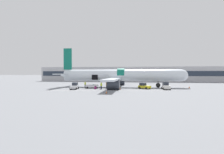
# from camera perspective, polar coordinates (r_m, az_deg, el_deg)

# --- Properties ---
(ground_plane) EXTENTS (500.00, 500.00, 0.00)m
(ground_plane) POSITION_cam_1_polar(r_m,az_deg,el_deg) (46.45, 4.68, -3.59)
(ground_plane) COLOR slate
(apron_marking_line) EXTENTS (27.38, 3.61, 0.01)m
(apron_marking_line) POSITION_cam_1_polar(r_m,az_deg,el_deg) (38.99, -1.06, -4.53)
(apron_marking_line) COLOR silver
(apron_marking_line) RESTS_ON ground_plane
(terminal_strip) EXTENTS (86.13, 10.06, 6.74)m
(terminal_strip) POSITION_cam_1_polar(r_m,az_deg,el_deg) (83.48, 6.33, 0.93)
(terminal_strip) COLOR #B2B2B7
(terminal_strip) RESTS_ON ground_plane
(airplane) EXTENTS (36.11, 30.91, 11.17)m
(airplane) POSITION_cam_1_polar(r_m,az_deg,el_deg) (49.13, 2.37, 0.36)
(airplane) COLOR silver
(airplane) RESTS_ON ground_plane
(baggage_tug_lead) EXTENTS (2.08, 3.17, 1.78)m
(baggage_tug_lead) POSITION_cam_1_polar(r_m,az_deg,el_deg) (44.07, 17.19, -2.92)
(baggage_tug_lead) COLOR silver
(baggage_tug_lead) RESTS_ON ground_plane
(baggage_tug_mid) EXTENTS (1.99, 3.13, 1.63)m
(baggage_tug_mid) POSITION_cam_1_polar(r_m,az_deg,el_deg) (43.66, -12.12, -3.01)
(baggage_tug_mid) COLOR silver
(baggage_tug_mid) RESTS_ON ground_plane
(baggage_tug_rear) EXTENTS (3.27, 3.04, 1.45)m
(baggage_tug_rear) POSITION_cam_1_polar(r_m,az_deg,el_deg) (44.69, 10.42, -2.99)
(baggage_tug_rear) COLOR yellow
(baggage_tug_rear) RESTS_ON ground_plane
(baggage_cart_loading) EXTENTS (4.32, 2.52, 1.04)m
(baggage_cart_loading) POSITION_cam_1_polar(r_m,az_deg,el_deg) (45.61, -6.38, -3.05)
(baggage_cart_loading) COLOR silver
(baggage_cart_loading) RESTS_ON ground_plane
(ground_crew_loader_a) EXTENTS (0.58, 0.41, 1.66)m
(ground_crew_loader_a) POSITION_cam_1_polar(r_m,az_deg,el_deg) (46.90, -1.63, -2.46)
(ground_crew_loader_a) COLOR #1E2338
(ground_crew_loader_a) RESTS_ON ground_plane
(ground_crew_loader_b) EXTENTS (0.54, 0.54, 1.68)m
(ground_crew_loader_b) POSITION_cam_1_polar(r_m,az_deg,el_deg) (48.07, -8.76, -2.37)
(ground_crew_loader_b) COLOR black
(ground_crew_loader_b) RESTS_ON ground_plane
(ground_crew_driver) EXTENTS (0.56, 0.54, 1.71)m
(ground_crew_driver) POSITION_cam_1_polar(r_m,az_deg,el_deg) (42.78, -3.53, -2.80)
(ground_crew_driver) COLOR #1E2338
(ground_crew_driver) RESTS_ON ground_plane
(ground_crew_supervisor) EXTENTS (0.44, 0.56, 1.59)m
(ground_crew_supervisor) POSITION_cam_1_polar(r_m,az_deg,el_deg) (44.90, -1.78, -2.68)
(ground_crew_supervisor) COLOR black
(ground_crew_supervisor) RESTS_ON ground_plane
(suitcase_on_tarmac_upright) EXTENTS (0.55, 0.23, 0.77)m
(suitcase_on_tarmac_upright) POSITION_cam_1_polar(r_m,az_deg,el_deg) (43.09, -5.43, -3.53)
(suitcase_on_tarmac_upright) COLOR #721951
(suitcase_on_tarmac_upright) RESTS_ON ground_plane
(safety_cone_nose) EXTENTS (0.49, 0.49, 0.56)m
(safety_cone_nose) POSITION_cam_1_polar(r_m,az_deg,el_deg) (49.83, 23.90, -3.07)
(safety_cone_nose) COLOR black
(safety_cone_nose) RESTS_ON ground_plane
(safety_cone_engine_left) EXTENTS (0.44, 0.44, 0.59)m
(safety_cone_engine_left) POSITION_cam_1_polar(r_m,az_deg,el_deg) (34.01, -1.86, -4.94)
(safety_cone_engine_left) COLOR black
(safety_cone_engine_left) RESTS_ON ground_plane
(safety_cone_wingtip) EXTENTS (0.46, 0.46, 0.57)m
(safety_cone_wingtip) POSITION_cam_1_polar(r_m,az_deg,el_deg) (42.31, 2.63, -3.71)
(safety_cone_wingtip) COLOR black
(safety_cone_wingtip) RESTS_ON ground_plane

